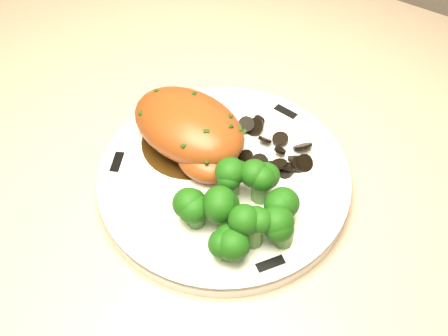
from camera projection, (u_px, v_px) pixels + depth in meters
The scene contains 9 objects.
counter at pixel (36, 184), 1.15m from camera, with size 2.13×0.70×1.04m.
plate at pixel (224, 179), 0.57m from camera, with size 0.26×0.26×0.02m, color white.
rim_accent_0 at pixel (286, 112), 0.62m from camera, with size 0.03×0.01×0.00m, color black.
rim_accent_1 at pixel (117, 162), 0.58m from camera, with size 0.03×0.01×0.00m, color black.
rim_accent_2 at pixel (270, 264), 0.50m from camera, with size 0.03×0.01×0.00m, color black.
gravy_pool at pixel (190, 142), 0.59m from camera, with size 0.10×0.10×0.00m, color #301D08.
chicken_breast at pixel (190, 130), 0.57m from camera, with size 0.14×0.10×0.05m.
mushroom_pile at pixel (269, 150), 0.58m from camera, with size 0.08×0.06×0.02m.
broccoli_florets at pixel (245, 210), 0.51m from camera, with size 0.11×0.10×0.04m.
Camera 1 is at (0.62, 1.28, 1.38)m, focal length 45.00 mm.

